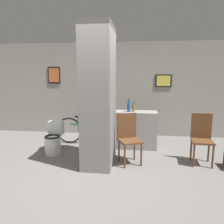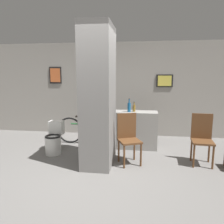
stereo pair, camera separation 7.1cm
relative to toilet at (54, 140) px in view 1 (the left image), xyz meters
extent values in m
plane|color=slate|center=(0.98, -0.86, -0.30)|extent=(14.00, 14.00, 0.00)
cube|color=gray|center=(0.98, 1.77, 1.00)|extent=(8.00, 0.06, 2.60)
cube|color=black|center=(-0.62, 1.72, 1.40)|extent=(0.36, 0.02, 0.48)
cube|color=#D86633|center=(-0.62, 1.71, 1.40)|extent=(0.30, 0.01, 0.39)
cube|color=black|center=(2.48, 1.72, 1.25)|extent=(0.44, 0.02, 0.34)
cube|color=#E0CC4C|center=(2.48, 1.71, 1.25)|extent=(0.36, 0.01, 0.28)
cube|color=gray|center=(1.08, -0.38, 1.00)|extent=(0.54, 0.97, 2.60)
cylinder|color=#593319|center=(0.80, -0.57, 1.25)|extent=(0.03, 0.40, 0.40)
cylinder|color=red|center=(0.78, -0.57, 1.25)|extent=(0.01, 0.07, 0.07)
cube|color=gray|center=(1.64, 0.63, 0.13)|extent=(1.23, 0.44, 0.87)
cylinder|color=white|center=(0.00, -0.06, -0.11)|extent=(0.34, 0.34, 0.39)
torus|color=black|center=(0.00, -0.06, 0.10)|extent=(0.33, 0.33, 0.04)
cube|color=white|center=(0.00, 0.17, 0.24)|extent=(0.31, 0.20, 0.31)
cylinder|color=brown|center=(1.59, -0.58, -0.08)|extent=(0.04, 0.04, 0.44)
cylinder|color=brown|center=(1.90, -0.45, -0.08)|extent=(0.04, 0.04, 0.44)
cylinder|color=brown|center=(1.46, -0.28, -0.08)|extent=(0.04, 0.04, 0.44)
cylinder|color=brown|center=(1.76, -0.14, -0.08)|extent=(0.04, 0.04, 0.44)
cube|color=brown|center=(1.68, -0.36, 0.16)|extent=(0.51, 0.51, 0.04)
cube|color=brown|center=(1.61, -0.20, 0.42)|extent=(0.37, 0.18, 0.50)
cylinder|color=brown|center=(2.87, -0.37, -0.08)|extent=(0.04, 0.04, 0.44)
cylinder|color=brown|center=(3.20, -0.39, -0.08)|extent=(0.04, 0.04, 0.44)
cylinder|color=brown|center=(2.89, -0.04, -0.08)|extent=(0.04, 0.04, 0.44)
cylinder|color=brown|center=(3.23, -0.06, -0.08)|extent=(0.04, 0.04, 0.44)
cube|color=brown|center=(3.05, -0.22, 0.16)|extent=(0.41, 0.41, 0.04)
cube|color=brown|center=(3.06, -0.04, 0.42)|extent=(0.39, 0.06, 0.50)
torus|color=black|center=(0.10, 0.75, 0.03)|extent=(0.66, 0.04, 0.66)
torus|color=black|center=(1.07, 0.75, 0.03)|extent=(0.66, 0.04, 0.66)
cylinder|color=#266633|center=(0.59, 0.75, 0.20)|extent=(0.89, 0.04, 0.04)
cylinder|color=#266633|center=(0.35, 0.75, 0.20)|extent=(0.03, 0.03, 0.34)
cylinder|color=#266633|center=(1.02, 0.75, 0.20)|extent=(0.03, 0.03, 0.31)
cube|color=black|center=(0.35, 0.75, 0.39)|extent=(0.16, 0.06, 0.04)
cylinder|color=#262626|center=(1.02, 0.75, 0.35)|extent=(0.03, 0.42, 0.03)
cylinder|color=#19598C|center=(1.60, 0.56, 0.67)|extent=(0.08, 0.08, 0.21)
cylinder|color=#19598C|center=(1.60, 0.56, 0.82)|extent=(0.03, 0.03, 0.09)
sphere|color=#333333|center=(1.60, 0.56, 0.87)|extent=(0.03, 0.03, 0.03)
cylinder|color=olive|center=(1.71, 0.62, 0.64)|extent=(0.07, 0.07, 0.15)
cylinder|color=olive|center=(1.71, 0.62, 0.75)|extent=(0.03, 0.03, 0.06)
sphere|color=#333333|center=(1.71, 0.62, 0.79)|extent=(0.03, 0.03, 0.03)
camera|label=1|loc=(1.83, -4.40, 1.41)|focal=35.00mm
camera|label=2|loc=(1.90, -4.39, 1.41)|focal=35.00mm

